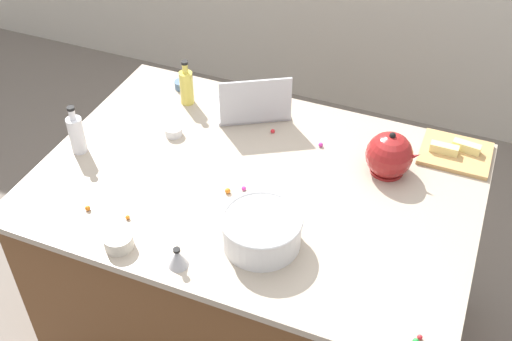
# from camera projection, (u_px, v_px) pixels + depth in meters

# --- Properties ---
(ground_plane) EXTENTS (12.00, 12.00, 0.00)m
(ground_plane) POSITION_uv_depth(u_px,v_px,m) (256.00, 322.00, 3.00)
(ground_plane) COLOR slate
(island_counter) EXTENTS (1.66, 1.15, 0.90)m
(island_counter) POSITION_uv_depth(u_px,v_px,m) (256.00, 259.00, 2.70)
(island_counter) COLOR brown
(island_counter) RESTS_ON ground
(laptop) EXTENTS (0.38, 0.35, 0.22)m
(laptop) POSITION_uv_depth(u_px,v_px,m) (253.00, 105.00, 2.71)
(laptop) COLOR #B7B7BC
(laptop) RESTS_ON island_counter
(mixing_bowl_large) EXTENTS (0.28, 0.28, 0.12)m
(mixing_bowl_large) POSITION_uv_depth(u_px,v_px,m) (261.00, 230.00, 2.12)
(mixing_bowl_large) COLOR white
(mixing_bowl_large) RESTS_ON island_counter
(bottle_oil) EXTENTS (0.06, 0.06, 0.21)m
(bottle_oil) POSITION_uv_depth(u_px,v_px,m) (187.00, 87.00, 2.75)
(bottle_oil) COLOR #DBC64C
(bottle_oil) RESTS_ON island_counter
(bottle_vinegar) EXTENTS (0.06, 0.06, 0.21)m
(bottle_vinegar) POSITION_uv_depth(u_px,v_px,m) (77.00, 134.00, 2.49)
(bottle_vinegar) COLOR white
(bottle_vinegar) RESTS_ON island_counter
(kettle) EXTENTS (0.21, 0.18, 0.20)m
(kettle) POSITION_uv_depth(u_px,v_px,m) (389.00, 155.00, 2.40)
(kettle) COLOR maroon
(kettle) RESTS_ON island_counter
(cutting_board) EXTENTS (0.27, 0.23, 0.02)m
(cutting_board) POSITION_uv_depth(u_px,v_px,m) (456.00, 153.00, 2.52)
(cutting_board) COLOR tan
(cutting_board) RESTS_ON island_counter
(butter_stick_left) EXTENTS (0.11, 0.04, 0.04)m
(butter_stick_left) POSITION_uv_depth(u_px,v_px,m) (444.00, 149.00, 2.50)
(butter_stick_left) COLOR #F4E58C
(butter_stick_left) RESTS_ON cutting_board
(butter_stick_right) EXTENTS (0.11, 0.05, 0.04)m
(butter_stick_right) POSITION_uv_depth(u_px,v_px,m) (467.00, 147.00, 2.51)
(butter_stick_right) COLOR #F4E58C
(butter_stick_right) RESTS_ON cutting_board
(ramekin_small) EXTENTS (0.10, 0.10, 0.05)m
(ramekin_small) POSITION_uv_depth(u_px,v_px,m) (119.00, 241.00, 2.14)
(ramekin_small) COLOR beige
(ramekin_small) RESTS_ON island_counter
(ramekin_medium) EXTENTS (0.07, 0.07, 0.04)m
(ramekin_medium) POSITION_uv_depth(u_px,v_px,m) (174.00, 131.00, 2.62)
(ramekin_medium) COLOR white
(ramekin_medium) RESTS_ON island_counter
(ramekin_wide) EXTENTS (0.07, 0.07, 0.04)m
(ramekin_wide) POSITION_uv_depth(u_px,v_px,m) (182.00, 85.00, 2.88)
(ramekin_wide) COLOR slate
(ramekin_wide) RESTS_ON island_counter
(kitchen_timer) EXTENTS (0.07, 0.07, 0.08)m
(kitchen_timer) POSITION_uv_depth(u_px,v_px,m) (178.00, 258.00, 2.07)
(kitchen_timer) COLOR #B2B2B7
(kitchen_timer) RESTS_ON island_counter
(candy_0) EXTENTS (0.02, 0.02, 0.02)m
(candy_0) POSITION_uv_depth(u_px,v_px,m) (321.00, 145.00, 2.56)
(candy_0) COLOR #CC3399
(candy_0) RESTS_ON island_counter
(candy_2) EXTENTS (0.02, 0.02, 0.02)m
(candy_2) POSITION_uv_depth(u_px,v_px,m) (273.00, 131.00, 2.63)
(candy_2) COLOR red
(candy_2) RESTS_ON island_counter
(candy_3) EXTENTS (0.02, 0.02, 0.02)m
(candy_3) POSITION_uv_depth(u_px,v_px,m) (244.00, 188.00, 2.36)
(candy_3) COLOR #CC3399
(candy_3) RESTS_ON island_counter
(candy_4) EXTENTS (0.02, 0.02, 0.02)m
(candy_4) POSITION_uv_depth(u_px,v_px,m) (88.00, 208.00, 2.28)
(candy_4) COLOR orange
(candy_4) RESTS_ON island_counter
(candy_5) EXTENTS (0.02, 0.02, 0.02)m
(candy_5) POSITION_uv_depth(u_px,v_px,m) (228.00, 191.00, 2.35)
(candy_5) COLOR orange
(candy_5) RESTS_ON island_counter
(candy_6) EXTENTS (0.02, 0.02, 0.02)m
(candy_6) POSITION_uv_depth(u_px,v_px,m) (128.00, 217.00, 2.25)
(candy_6) COLOR orange
(candy_6) RESTS_ON island_counter
(candy_7) EXTENTS (0.02, 0.02, 0.02)m
(candy_7) POSITION_uv_depth(u_px,v_px,m) (420.00, 337.00, 1.87)
(candy_7) COLOR red
(candy_7) RESTS_ON island_counter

